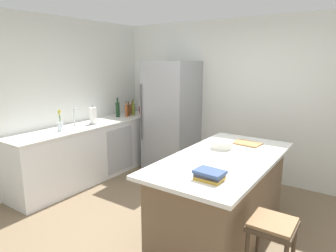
{
  "coord_description": "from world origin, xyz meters",
  "views": [
    {
      "loc": [
        1.62,
        -2.45,
        1.93
      ],
      "look_at": [
        -0.75,
        1.01,
        1.0
      ],
      "focal_mm": 31.47,
      "sensor_mm": 36.0,
      "label": 1
    }
  ],
  "objects_px": {
    "whiskey_bottle": "(132,109)",
    "paper_towel_roll": "(93,116)",
    "soda_bottle": "(143,107)",
    "wine_bottle": "(118,109)",
    "cutting_board": "(247,143)",
    "cookbook_stack": "(210,175)",
    "refrigerator": "(172,117)",
    "syrup_bottle": "(129,110)",
    "kitchen_island": "(222,195)",
    "hot_sauce_bottle": "(140,110)",
    "sink_faucet": "(75,117)",
    "mixing_bowl": "(222,145)",
    "flower_vase": "(60,125)",
    "vinegar_bottle": "(126,111)",
    "olive_oil_bottle": "(133,109)",
    "bar_stool": "(272,234)"
  },
  "relations": [
    {
      "from": "whiskey_bottle",
      "to": "paper_towel_roll",
      "type": "bearing_deg",
      "value": -84.16
    },
    {
      "from": "soda_bottle",
      "to": "wine_bottle",
      "type": "xyz_separation_m",
      "value": [
        -0.13,
        -0.58,
        0.01
      ]
    },
    {
      "from": "soda_bottle",
      "to": "cutting_board",
      "type": "bearing_deg",
      "value": -21.3
    },
    {
      "from": "soda_bottle",
      "to": "cutting_board",
      "type": "height_order",
      "value": "soda_bottle"
    },
    {
      "from": "paper_towel_roll",
      "to": "cookbook_stack",
      "type": "bearing_deg",
      "value": -20.61
    },
    {
      "from": "refrigerator",
      "to": "syrup_bottle",
      "type": "bearing_deg",
      "value": -165.82
    },
    {
      "from": "kitchen_island",
      "to": "hot_sauce_bottle",
      "type": "relative_size",
      "value": 9.82
    },
    {
      "from": "sink_faucet",
      "to": "mixing_bowl",
      "type": "distance_m",
      "value": 2.4
    },
    {
      "from": "flower_vase",
      "to": "soda_bottle",
      "type": "distance_m",
      "value": 1.89
    },
    {
      "from": "whiskey_bottle",
      "to": "syrup_bottle",
      "type": "height_order",
      "value": "syrup_bottle"
    },
    {
      "from": "paper_towel_roll",
      "to": "vinegar_bottle",
      "type": "bearing_deg",
      "value": 90.01
    },
    {
      "from": "paper_towel_roll",
      "to": "olive_oil_bottle",
      "type": "distance_m",
      "value": 0.98
    },
    {
      "from": "paper_towel_roll",
      "to": "flower_vase",
      "type": "bearing_deg",
      "value": -91.13
    },
    {
      "from": "soda_bottle",
      "to": "cookbook_stack",
      "type": "bearing_deg",
      "value": -41.12
    },
    {
      "from": "olive_oil_bottle",
      "to": "vinegar_bottle",
      "type": "bearing_deg",
      "value": -94.39
    },
    {
      "from": "kitchen_island",
      "to": "refrigerator",
      "type": "relative_size",
      "value": 1.05
    },
    {
      "from": "olive_oil_bottle",
      "to": "mixing_bowl",
      "type": "height_order",
      "value": "olive_oil_bottle"
    },
    {
      "from": "refrigerator",
      "to": "olive_oil_bottle",
      "type": "distance_m",
      "value": 0.8
    },
    {
      "from": "soda_bottle",
      "to": "vinegar_bottle",
      "type": "distance_m",
      "value": 0.48
    },
    {
      "from": "flower_vase",
      "to": "whiskey_bottle",
      "type": "xyz_separation_m",
      "value": [
        -0.1,
        1.7,
        0.0
      ]
    },
    {
      "from": "sink_faucet",
      "to": "hot_sauce_bottle",
      "type": "bearing_deg",
      "value": 85.11
    },
    {
      "from": "sink_faucet",
      "to": "syrup_bottle",
      "type": "xyz_separation_m",
      "value": [
        0.08,
        1.16,
        -0.05
      ]
    },
    {
      "from": "mixing_bowl",
      "to": "whiskey_bottle",
      "type": "bearing_deg",
      "value": 154.98
    },
    {
      "from": "vinegar_bottle",
      "to": "cutting_board",
      "type": "height_order",
      "value": "vinegar_bottle"
    },
    {
      "from": "bar_stool",
      "to": "sink_faucet",
      "type": "distance_m",
      "value": 3.35
    },
    {
      "from": "vinegar_bottle",
      "to": "mixing_bowl",
      "type": "distance_m",
      "value": 2.42
    },
    {
      "from": "bar_stool",
      "to": "whiskey_bottle",
      "type": "distance_m",
      "value": 3.84
    },
    {
      "from": "flower_vase",
      "to": "hot_sauce_bottle",
      "type": "height_order",
      "value": "flower_vase"
    },
    {
      "from": "wine_bottle",
      "to": "mixing_bowl",
      "type": "height_order",
      "value": "wine_bottle"
    },
    {
      "from": "olive_oil_bottle",
      "to": "cookbook_stack",
      "type": "xyz_separation_m",
      "value": [
        2.57,
        -1.95,
        -0.09
      ]
    },
    {
      "from": "paper_towel_roll",
      "to": "soda_bottle",
      "type": "distance_m",
      "value": 1.27
    },
    {
      "from": "flower_vase",
      "to": "cookbook_stack",
      "type": "relative_size",
      "value": 1.18
    },
    {
      "from": "paper_towel_roll",
      "to": "whiskey_bottle",
      "type": "relative_size",
      "value": 1.2
    },
    {
      "from": "paper_towel_roll",
      "to": "kitchen_island",
      "type": "bearing_deg",
      "value": -7.44
    },
    {
      "from": "refrigerator",
      "to": "vinegar_bottle",
      "type": "xyz_separation_m",
      "value": [
        -0.8,
        -0.3,
        0.07
      ]
    },
    {
      "from": "olive_oil_bottle",
      "to": "vinegar_bottle",
      "type": "xyz_separation_m",
      "value": [
        -0.01,
        -0.18,
        -0.01
      ]
    },
    {
      "from": "flower_vase",
      "to": "kitchen_island",
      "type": "bearing_deg",
      "value": 6.87
    },
    {
      "from": "vinegar_bottle",
      "to": "wine_bottle",
      "type": "height_order",
      "value": "wine_bottle"
    },
    {
      "from": "cutting_board",
      "to": "hot_sauce_bottle",
      "type": "bearing_deg",
      "value": 160.69
    },
    {
      "from": "olive_oil_bottle",
      "to": "paper_towel_roll",
      "type": "bearing_deg",
      "value": -90.81
    },
    {
      "from": "refrigerator",
      "to": "cutting_board",
      "type": "height_order",
      "value": "refrigerator"
    },
    {
      "from": "cookbook_stack",
      "to": "cutting_board",
      "type": "height_order",
      "value": "cookbook_stack"
    },
    {
      "from": "flower_vase",
      "to": "wine_bottle",
      "type": "relative_size",
      "value": 0.89
    },
    {
      "from": "wine_bottle",
      "to": "sink_faucet",
      "type": "bearing_deg",
      "value": -89.18
    },
    {
      "from": "soda_bottle",
      "to": "mixing_bowl",
      "type": "bearing_deg",
      "value": -29.94
    },
    {
      "from": "soda_bottle",
      "to": "wine_bottle",
      "type": "bearing_deg",
      "value": -102.83
    },
    {
      "from": "refrigerator",
      "to": "flower_vase",
      "type": "height_order",
      "value": "refrigerator"
    },
    {
      "from": "flower_vase",
      "to": "refrigerator",
      "type": "bearing_deg",
      "value": 64.39
    },
    {
      "from": "whiskey_bottle",
      "to": "wine_bottle",
      "type": "relative_size",
      "value": 0.73
    },
    {
      "from": "vinegar_bottle",
      "to": "wine_bottle",
      "type": "bearing_deg",
      "value": -138.57
    }
  ]
}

